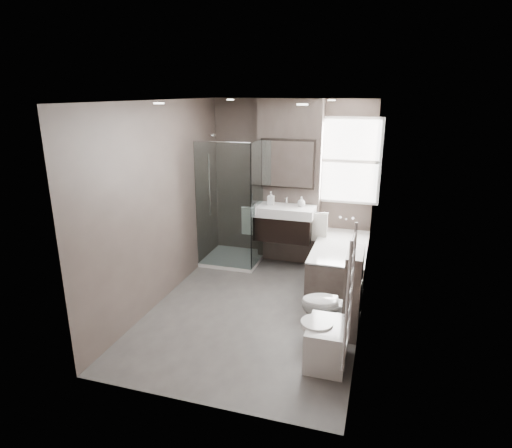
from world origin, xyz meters
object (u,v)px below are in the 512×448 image
at_px(bathtub, 340,262).
at_px(toilet, 330,304).
at_px(vanity, 284,222).
at_px(bidet, 326,343).

height_order(bathtub, toilet, toilet).
xyz_separation_m(bathtub, toilet, (0.05, -1.42, 0.03)).
relative_size(vanity, bidet, 1.67).
bearing_deg(bathtub, bidet, -87.52).
bearing_deg(vanity, bathtub, -19.37).
bearing_deg(bidet, bathtub, 92.48).
bearing_deg(bathtub, toilet, -88.18).
relative_size(bathtub, toilet, 2.33).
xyz_separation_m(toilet, bidet, (0.04, -0.63, -0.11)).
bearing_deg(toilet, bidet, -3.92).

